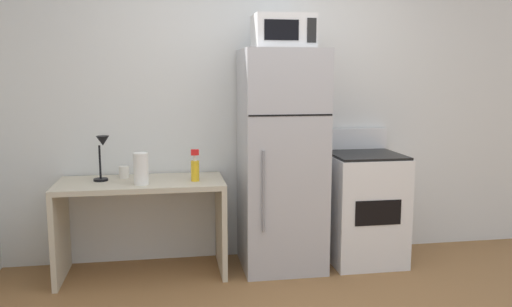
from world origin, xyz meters
TOP-DOWN VIEW (x-y plane):
  - wall_back_white at (0.00, 1.70)m, footprint 5.00×0.10m
  - desk at (-1.00, 1.34)m, footprint 1.28×0.59m
  - desk_lamp at (-1.28, 1.38)m, footprint 0.14×0.12m
  - coffee_mug at (-1.13, 1.48)m, footprint 0.08×0.08m
  - spray_bottle at (-0.58, 1.26)m, footprint 0.06×0.06m
  - paper_towel_roll at (-0.99, 1.20)m, footprint 0.11×0.11m
  - refrigerator at (0.12, 1.32)m, footprint 0.65×0.64m
  - microwave at (0.12, 1.30)m, footprint 0.46×0.35m
  - oven_range at (0.83, 1.33)m, footprint 0.59×0.61m

SIDE VIEW (x-z plane):
  - oven_range at x=0.83m, z-range -0.08..1.02m
  - desk at x=-1.00m, z-range 0.16..0.91m
  - coffee_mug at x=-1.13m, z-range 0.75..0.84m
  - spray_bottle at x=-0.58m, z-range 0.72..0.97m
  - paper_towel_roll at x=-0.99m, z-range 0.75..0.99m
  - refrigerator at x=0.12m, z-range 0.00..1.76m
  - desk_lamp at x=-1.28m, z-range 0.81..1.17m
  - wall_back_white at x=0.00m, z-range 0.00..2.60m
  - microwave at x=0.12m, z-range 1.76..2.02m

